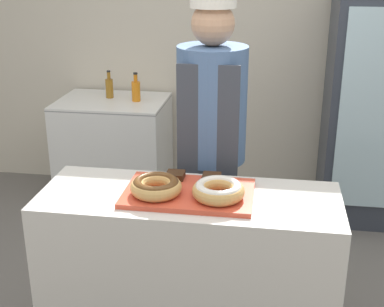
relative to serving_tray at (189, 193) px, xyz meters
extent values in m
cube|color=beige|center=(0.00, 2.13, 0.45)|extent=(8.00, 0.06, 2.70)
cube|color=beige|center=(0.00, 0.00, -0.45)|extent=(1.47, 0.55, 0.88)
cube|color=#D84C33|center=(0.00, 0.00, 0.00)|extent=(0.62, 0.40, 0.02)
torus|color=tan|center=(-0.15, -0.06, 0.05)|extent=(0.25, 0.25, 0.07)
torus|color=brown|center=(-0.15, -0.06, 0.07)|extent=(0.22, 0.22, 0.04)
torus|color=tan|center=(0.15, -0.06, 0.05)|extent=(0.25, 0.25, 0.07)
torus|color=white|center=(0.15, -0.06, 0.07)|extent=(0.22, 0.22, 0.04)
cube|color=#382111|center=(-0.09, 0.14, 0.03)|extent=(0.09, 0.09, 0.03)
cube|color=#382111|center=(0.09, 0.14, 0.03)|extent=(0.09, 0.09, 0.03)
cylinder|color=#4C4C51|center=(0.04, 0.55, -0.46)|extent=(0.28, 0.28, 0.87)
cylinder|color=#4C6B99|center=(0.04, 0.55, 0.29)|extent=(0.39, 0.39, 0.65)
cube|color=#383D47|center=(0.04, 0.37, -0.13)|extent=(0.33, 0.02, 1.36)
sphere|color=tan|center=(0.04, 0.55, 0.74)|extent=(0.23, 0.23, 0.23)
cylinder|color=white|center=(0.04, 0.55, 0.86)|extent=(0.25, 0.25, 0.08)
cube|color=#333842|center=(1.11, 1.74, 0.00)|extent=(0.65, 0.62, 1.80)
cube|color=silver|center=(1.11, 1.42, 0.04)|extent=(0.53, 0.02, 1.44)
cube|color=white|center=(-0.92, 1.74, -0.47)|extent=(0.87, 0.66, 0.86)
cube|color=gray|center=(-0.92, 1.74, -0.05)|extent=(0.87, 0.66, 0.01)
cylinder|color=orange|center=(-0.71, 1.74, 0.05)|extent=(0.07, 0.07, 0.16)
cylinder|color=orange|center=(-0.71, 1.74, 0.15)|extent=(0.03, 0.03, 0.06)
cylinder|color=black|center=(-0.71, 1.74, 0.19)|extent=(0.03, 0.03, 0.01)
cylinder|color=#99661E|center=(-0.95, 1.81, 0.04)|extent=(0.06, 0.06, 0.15)
cylinder|color=#99661E|center=(-0.95, 1.81, 0.15)|extent=(0.03, 0.03, 0.06)
cylinder|color=black|center=(-0.95, 1.81, 0.19)|extent=(0.03, 0.03, 0.01)
camera|label=1|loc=(0.38, -2.32, 1.09)|focal=50.00mm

